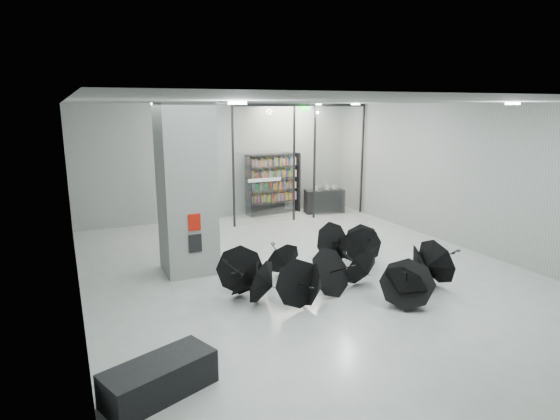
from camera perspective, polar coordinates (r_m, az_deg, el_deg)
name	(u,v)px	position (r m, az deg, el deg)	size (l,w,h in m)	color
room	(322,157)	(10.16, 5.15, 6.43)	(14.00, 14.02, 4.01)	gray
column	(186,190)	(11.21, -11.36, 2.46)	(1.20, 1.20, 4.00)	slate
fire_cabinet	(194,222)	(10.75, -10.41, -1.48)	(0.28, 0.04, 0.38)	#A50A07
info_panel	(195,243)	(10.89, -10.31, -4.03)	(0.30, 0.03, 0.42)	black
exit_sign	(305,109)	(15.90, 3.09, 12.23)	(0.30, 0.06, 0.15)	#0CE533
glass_partition	(302,158)	(16.17, 2.66, 6.42)	(5.06, 0.08, 4.00)	silver
bench	(159,378)	(7.07, -14.50, -19.26)	(1.54, 0.66, 0.50)	black
bookshelf	(273,184)	(17.21, -0.83, 3.21)	(2.02, 0.40, 2.22)	black
shop_counter	(324,201)	(17.55, 5.42, 1.10)	(1.45, 0.58, 0.87)	black
umbrella_cluster	(344,272)	(10.57, 7.85, -7.53)	(5.06, 4.25, 1.32)	black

